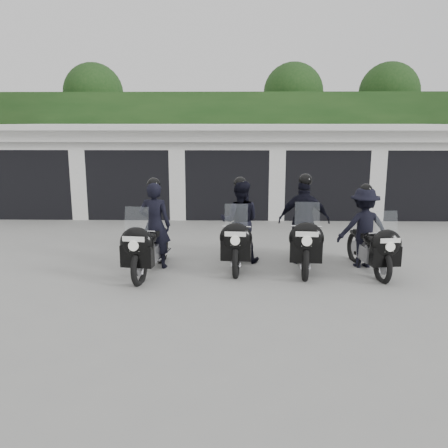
{
  "coord_description": "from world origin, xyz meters",
  "views": [
    {
      "loc": [
        0.22,
        -9.22,
        3.05
      ],
      "look_at": [
        0.02,
        0.03,
        1.05
      ],
      "focal_mm": 38.0,
      "sensor_mm": 36.0,
      "label": 1
    }
  ],
  "objects_px": {
    "police_bike_a": "(151,235)",
    "police_bike_c": "(304,226)",
    "police_bike_b": "(239,227)",
    "police_bike_d": "(367,232)"
  },
  "relations": [
    {
      "from": "police_bike_c",
      "to": "police_bike_a",
      "type": "bearing_deg",
      "value": -165.18
    },
    {
      "from": "police_bike_c",
      "to": "police_bike_d",
      "type": "height_order",
      "value": "police_bike_c"
    },
    {
      "from": "police_bike_b",
      "to": "police_bike_d",
      "type": "distance_m",
      "value": 2.68
    },
    {
      "from": "police_bike_c",
      "to": "police_bike_b",
      "type": "bearing_deg",
      "value": -178.01
    },
    {
      "from": "police_bike_a",
      "to": "police_bike_b",
      "type": "bearing_deg",
      "value": 26.03
    },
    {
      "from": "police_bike_a",
      "to": "police_bike_b",
      "type": "distance_m",
      "value": 1.92
    },
    {
      "from": "police_bike_a",
      "to": "police_bike_b",
      "type": "relative_size",
      "value": 1.01
    },
    {
      "from": "police_bike_c",
      "to": "police_bike_d",
      "type": "relative_size",
      "value": 1.1
    },
    {
      "from": "police_bike_b",
      "to": "police_bike_c",
      "type": "distance_m",
      "value": 1.39
    },
    {
      "from": "police_bike_a",
      "to": "police_bike_c",
      "type": "bearing_deg",
      "value": 16.76
    }
  ]
}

